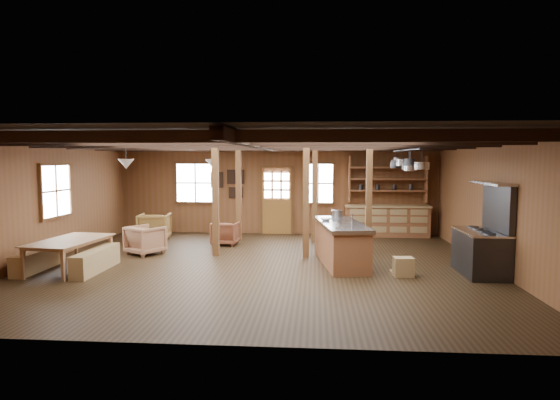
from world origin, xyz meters
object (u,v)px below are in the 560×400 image
object	(u,v)px
armchair_a	(154,227)
armchair_b	(225,233)
dining_table	(72,255)
armchair_c	(145,240)
commercial_range	(483,244)
kitchen_island	(341,243)

from	to	relation	value
armchair_a	armchair_b	size ratio (longest dim) A/B	1.23
dining_table	armchair_c	world-z (taller)	armchair_c
commercial_range	armchair_c	xyz separation A→B (m)	(-7.63, 1.44, -0.26)
commercial_range	armchair_a	world-z (taller)	commercial_range
kitchen_island	commercial_range	bearing A→B (deg)	-23.22
kitchen_island	commercial_range	size ratio (longest dim) A/B	1.38
dining_table	armchair_a	size ratio (longest dim) A/B	2.17
armchair_c	kitchen_island	bearing A→B (deg)	-156.24
commercial_range	dining_table	distance (m)	8.56
armchair_a	commercial_range	bearing A→B (deg)	149.48
armchair_c	dining_table	bearing A→B (deg)	95.19
commercial_range	armchair_c	bearing A→B (deg)	169.28
armchair_b	armchair_c	bearing A→B (deg)	43.02
kitchen_island	armchair_b	bearing A→B (deg)	136.40
armchair_a	armchair_b	distance (m)	2.26
kitchen_island	dining_table	bearing A→B (deg)	-177.88
dining_table	commercial_range	bearing A→B (deg)	-81.58
commercial_range	armchair_b	xyz separation A→B (m)	(-5.90, 2.85, -0.30)
kitchen_island	dining_table	xyz separation A→B (m)	(-5.70, -1.10, -0.15)
armchair_b	armchair_c	distance (m)	2.23
kitchen_island	dining_table	size ratio (longest dim) A/B	1.38
kitchen_island	dining_table	world-z (taller)	kitchen_island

